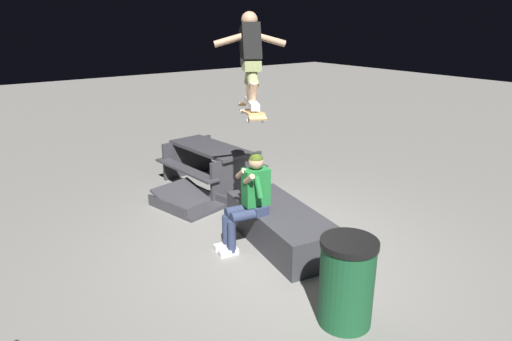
{
  "coord_description": "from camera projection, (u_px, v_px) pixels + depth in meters",
  "views": [
    {
      "loc": [
        -4.15,
        3.41,
        2.94
      ],
      "look_at": [
        0.21,
        0.16,
        1.08
      ],
      "focal_mm": 31.0,
      "sensor_mm": 36.0,
      "label": 1
    }
  ],
  "objects": [
    {
      "name": "ground_plane",
      "position": [
        275.0,
        247.0,
        6.03
      ],
      "size": [
        40.0,
        40.0,
        0.0
      ],
      "primitive_type": "plane",
      "color": "gray"
    },
    {
      "name": "ledge_box_main",
      "position": [
        281.0,
        226.0,
        6.1
      ],
      "size": [
        2.03,
        1.12,
        0.48
      ],
      "primitive_type": "cube",
      "rotation": [
        0.0,
        0.0,
        -0.18
      ],
      "color": "#38383D",
      "rests_on": "ground"
    },
    {
      "name": "person_sitting_on_ledge",
      "position": [
        249.0,
        197.0,
        5.81
      ],
      "size": [
        0.6,
        0.78,
        1.32
      ],
      "color": "#2D3856",
      "rests_on": "ground"
    },
    {
      "name": "skateboard",
      "position": [
        252.0,
        112.0,
        5.52
      ],
      "size": [
        1.0,
        0.64,
        0.14
      ],
      "color": "#AD8451"
    },
    {
      "name": "skater_airborne",
      "position": [
        251.0,
        55.0,
        5.35
      ],
      "size": [
        0.62,
        0.83,
        1.12
      ],
      "color": "white"
    },
    {
      "name": "kicker_ramp",
      "position": [
        189.0,
        203.0,
        7.33
      ],
      "size": [
        1.19,
        1.03,
        0.39
      ],
      "color": "#38383D",
      "rests_on": "ground"
    },
    {
      "name": "picnic_table_back",
      "position": [
        211.0,
        159.0,
        8.16
      ],
      "size": [
        1.81,
        1.48,
        0.75
      ],
      "color": "#38383D",
      "rests_on": "ground"
    },
    {
      "name": "trash_bin",
      "position": [
        347.0,
        282.0,
        4.4
      ],
      "size": [
        0.57,
        0.57,
        0.93
      ],
      "color": "#19512D",
      "rests_on": "ground"
    }
  ]
}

